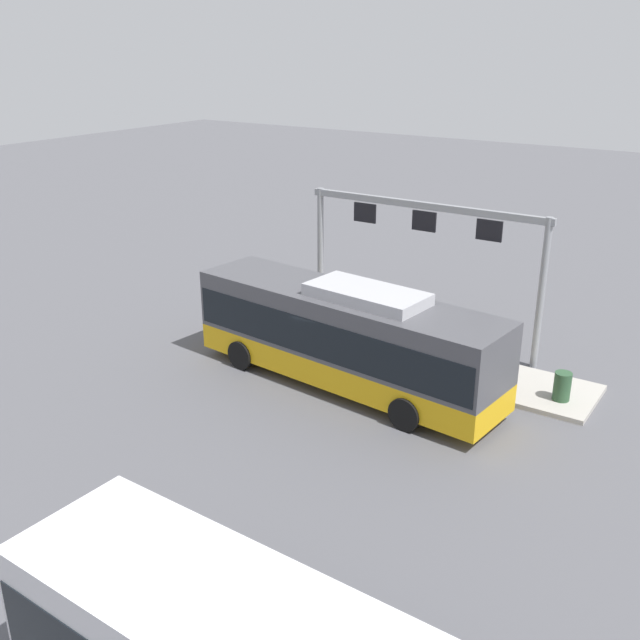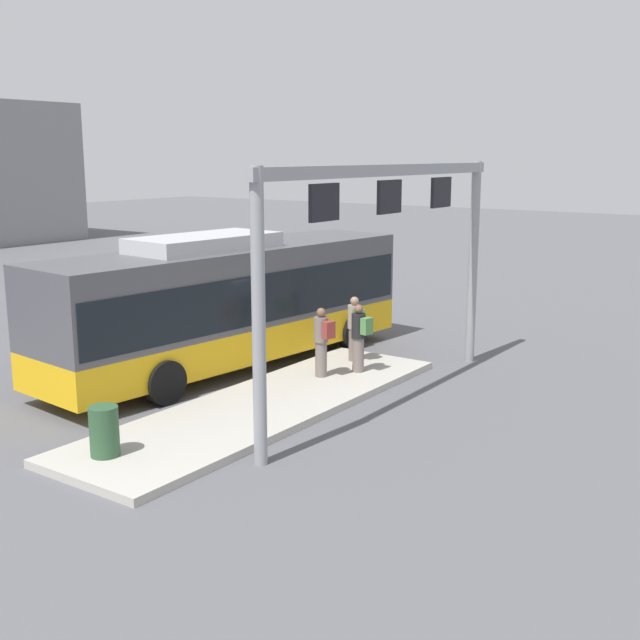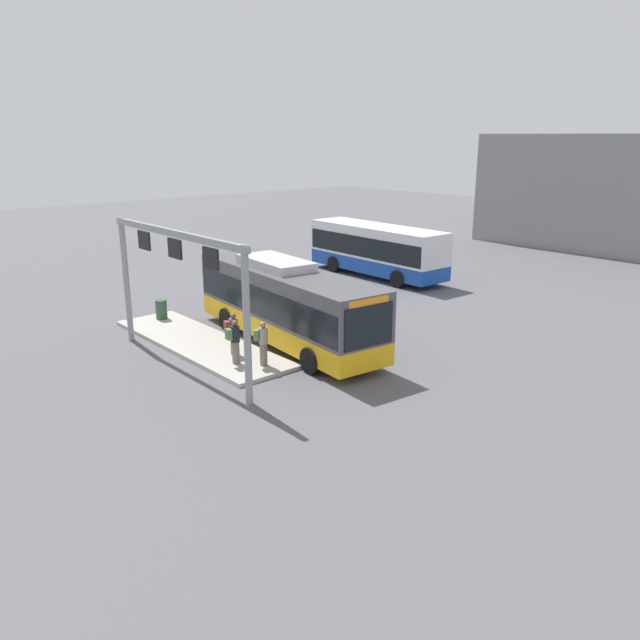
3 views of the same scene
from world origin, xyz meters
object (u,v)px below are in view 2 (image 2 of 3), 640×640
bus_main (230,298)px  person_boarding (355,327)px  person_waiting_near (359,336)px  person_waiting_mid (322,340)px  trash_bin (104,431)px

bus_main → person_boarding: 3.26m
person_waiting_near → person_waiting_mid: size_ratio=1.00×
person_boarding → trash_bin: person_boarding is taller
bus_main → person_boarding: bearing=-48.7°
trash_bin → bus_main: bearing=22.0°
person_boarding → person_waiting_mid: size_ratio=1.00×
person_waiting_mid → bus_main: bearing=15.0°
bus_main → person_waiting_mid: size_ratio=6.46×
person_boarding → bus_main: bearing=67.4°
person_boarding → person_waiting_near: (-0.83, -0.67, 0.00)m
person_waiting_mid → trash_bin: (-6.35, 0.23, -0.44)m
person_waiting_mid → trash_bin: 6.37m
bus_main → person_waiting_near: bus_main is taller
person_waiting_mid → trash_bin: size_ratio=1.86×
person_boarding → trash_bin: 8.07m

